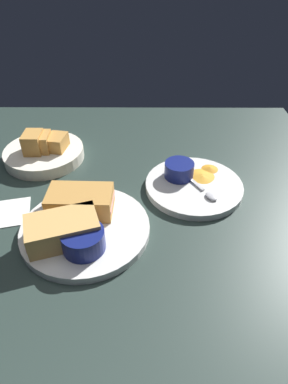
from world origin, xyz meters
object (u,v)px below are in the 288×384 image
at_px(plate_sandwich_main, 86,229).
at_px(spoon_by_gravy_ramekin, 208,193).
at_px(sandwich_half_far, 63,230).
at_px(bread_basket_rear, 44,151).
at_px(sandwich_half_near, 81,201).
at_px(ramekin_dark_sauce, 83,239).
at_px(plate_chips_companion, 194,186).
at_px(spoon_by_dark_ramekin, 84,224).
at_px(ramekin_light_gravy, 179,169).

height_order(plate_sandwich_main, spoon_by_gravy_ramekin, spoon_by_gravy_ramekin).
xyz_separation_m(sandwich_half_far, bread_basket_rear, (-0.11, 0.31, -0.02)).
distance_m(sandwich_half_far, spoon_by_gravy_ramekin, 0.32).
relative_size(sandwich_half_near, spoon_by_gravy_ramekin, 1.46).
distance_m(sandwich_half_near, ramekin_dark_sauce, 0.11).
bearing_deg(plate_chips_companion, plate_sandwich_main, -148.39).
height_order(sandwich_half_far, spoon_by_gravy_ramekin, sandwich_half_far).
bearing_deg(spoon_by_gravy_ramekin, spoon_by_dark_ramekin, -159.09).
bearing_deg(sandwich_half_near, spoon_by_gravy_ramekin, 11.43).
bearing_deg(ramekin_light_gravy, ramekin_dark_sauce, -129.92).
height_order(plate_sandwich_main, sandwich_half_near, sandwich_half_near).
xyz_separation_m(ramekin_dark_sauce, bread_basket_rear, (-0.15, 0.33, -0.01)).
bearing_deg(sandwich_half_near, plate_chips_companion, 21.36).
bearing_deg(spoon_by_dark_ramekin, plate_chips_companion, 30.92).
height_order(plate_sandwich_main, ramekin_light_gravy, ramekin_light_gravy).
bearing_deg(plate_sandwich_main, sandwich_half_near, 106.35).
xyz_separation_m(sandwich_half_near, sandwich_half_far, (-0.02, -0.08, 0.00)).
bearing_deg(spoon_by_dark_ramekin, ramekin_light_gravy, 40.03).
distance_m(spoon_by_dark_ramekin, ramekin_light_gravy, 0.26).
relative_size(sandwich_half_near, ramekin_light_gravy, 1.96).
relative_size(sandwich_half_far, spoon_by_gravy_ramekin, 1.60).
bearing_deg(sandwich_half_far, spoon_by_gravy_ramekin, 25.19).
bearing_deg(ramekin_dark_sauce, spoon_by_dark_ramekin, 99.50).
bearing_deg(bread_basket_rear, spoon_by_dark_ramekin, -61.74).
height_order(sandwich_half_near, bread_basket_rear, bread_basket_rear).
bearing_deg(spoon_by_dark_ramekin, ramekin_dark_sauce, -80.50).
distance_m(sandwich_half_far, bread_basket_rear, 0.33).
height_order(spoon_by_dark_ramekin, ramekin_light_gravy, ramekin_light_gravy).
distance_m(sandwich_half_near, ramekin_light_gravy, 0.24).
xyz_separation_m(plate_chips_companion, spoon_by_gravy_ramekin, (0.02, -0.04, 0.01)).
relative_size(sandwich_half_near, plate_chips_companion, 0.60).
xyz_separation_m(ramekin_light_gravy, spoon_by_gravy_ramekin, (0.06, -0.07, -0.02)).
height_order(plate_sandwich_main, sandwich_half_far, sandwich_half_far).
bearing_deg(ramekin_dark_sauce, spoon_by_gravy_ramekin, 32.43).
height_order(ramekin_light_gravy, bread_basket_rear, bread_basket_rear).
relative_size(ramekin_dark_sauce, ramekin_light_gravy, 1.15).
relative_size(spoon_by_dark_ramekin, ramekin_light_gravy, 1.45).
relative_size(ramekin_light_gravy, bread_basket_rear, 0.34).
distance_m(ramekin_dark_sauce, bread_basket_rear, 0.36).
xyz_separation_m(spoon_by_dark_ramekin, ramekin_light_gravy, (0.20, 0.17, 0.02)).
distance_m(ramekin_dark_sauce, ramekin_light_gravy, 0.30).
bearing_deg(plate_chips_companion, ramekin_light_gravy, 140.19).
height_order(sandwich_half_far, plate_chips_companion, sandwich_half_far).
distance_m(sandwich_half_far, ramekin_light_gravy, 0.31).
bearing_deg(plate_chips_companion, sandwich_half_near, -158.64).
distance_m(plate_chips_companion, ramekin_light_gravy, 0.05).
bearing_deg(bread_basket_rear, sandwich_half_near, -59.28).
bearing_deg(ramekin_light_gravy, spoon_by_dark_ramekin, -139.97).
relative_size(plate_sandwich_main, bread_basket_rear, 1.25).
relative_size(ramekin_dark_sauce, spoon_by_gravy_ramekin, 0.85).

